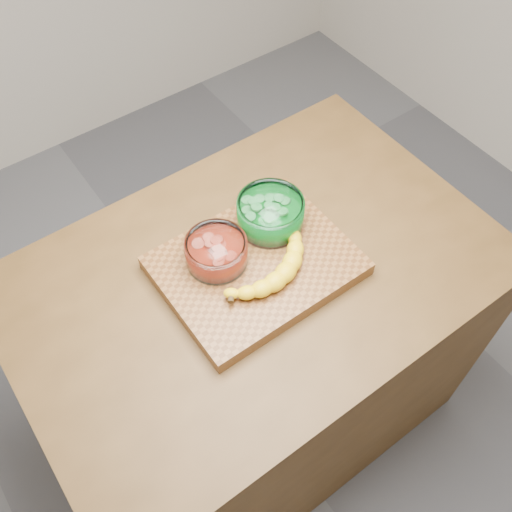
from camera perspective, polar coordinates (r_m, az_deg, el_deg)
ground at (r=2.19m, az=0.00°, el=-14.94°), size 3.50×3.50×0.00m
counter at (r=1.78m, az=0.00°, el=-9.71°), size 1.20×0.80×0.90m
cutting_board at (r=1.38m, az=0.00°, el=-0.98°), size 0.45×0.35×0.04m
bowl_red at (r=1.34m, az=-3.98°, el=0.41°), size 0.15×0.15×0.07m
bowl_green at (r=1.40m, az=1.45°, el=4.26°), size 0.17×0.17×0.08m
banana at (r=1.33m, az=1.03°, el=-0.74°), size 0.29×0.17×0.04m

